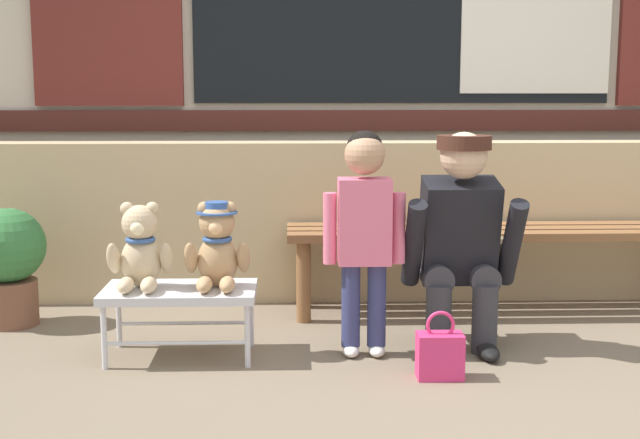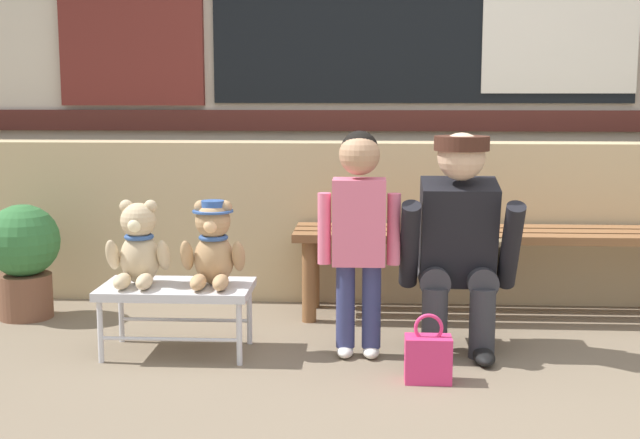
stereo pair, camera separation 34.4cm
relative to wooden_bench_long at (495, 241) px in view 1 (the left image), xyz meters
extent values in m
plane|color=#756651|center=(-0.38, -1.06, -0.37)|extent=(60.00, 60.00, 0.00)
cube|color=tan|center=(-0.38, 0.37, 0.05)|extent=(7.60, 0.25, 0.85)
cube|color=beige|center=(-0.38, 0.89, 1.25)|extent=(7.75, 0.20, 3.24)
cube|color=#471E19|center=(-0.38, 0.77, 0.58)|extent=(7.13, 0.04, 0.12)
cube|color=brown|center=(0.00, -0.14, 0.05)|extent=(2.10, 0.11, 0.04)
cube|color=brown|center=(0.00, 0.00, 0.05)|extent=(2.10, 0.11, 0.04)
cube|color=brown|center=(0.00, 0.14, 0.05)|extent=(2.10, 0.11, 0.04)
cylinder|color=brown|center=(-0.97, -0.14, -0.17)|extent=(0.07, 0.07, 0.40)
cylinder|color=brown|center=(-0.97, 0.14, -0.17)|extent=(0.07, 0.07, 0.40)
cube|color=silver|center=(-1.50, -0.67, -0.09)|extent=(0.64, 0.36, 0.04)
cylinder|color=silver|center=(-1.79, -0.82, -0.24)|extent=(0.02, 0.02, 0.26)
cylinder|color=silver|center=(-1.79, -0.52, -0.24)|extent=(0.02, 0.02, 0.26)
cylinder|color=silver|center=(-1.21, -0.82, -0.24)|extent=(0.02, 0.02, 0.26)
cylinder|color=silver|center=(-1.21, -0.52, -0.24)|extent=(0.02, 0.02, 0.26)
cylinder|color=silver|center=(-1.50, -0.82, -0.27)|extent=(0.58, 0.02, 0.02)
cylinder|color=silver|center=(-1.50, -0.52, -0.27)|extent=(0.58, 0.02, 0.02)
ellipsoid|color=#CCB289|center=(-1.66, -0.65, 0.04)|extent=(0.17, 0.14, 0.22)
sphere|color=#CCB289|center=(-1.66, -0.66, 0.20)|extent=(0.15, 0.15, 0.15)
sphere|color=#FFEEBB|center=(-1.66, -0.72, 0.19)|extent=(0.06, 0.06, 0.06)
sphere|color=#CCB289|center=(-1.71, -0.65, 0.26)|extent=(0.06, 0.06, 0.06)
ellipsoid|color=#CCB289|center=(-1.77, -0.68, 0.06)|extent=(0.06, 0.11, 0.16)
ellipsoid|color=#CCB289|center=(-1.71, -0.77, -0.04)|extent=(0.06, 0.15, 0.06)
sphere|color=#CCB289|center=(-1.61, -0.65, 0.26)|extent=(0.06, 0.06, 0.06)
ellipsoid|color=#CCB289|center=(-1.55, -0.68, 0.06)|extent=(0.06, 0.11, 0.16)
ellipsoid|color=#CCB289|center=(-1.61, -0.77, -0.04)|extent=(0.06, 0.15, 0.06)
torus|color=#335699|center=(-1.66, -0.66, 0.13)|extent=(0.13, 0.13, 0.02)
ellipsoid|color=tan|center=(-1.34, -0.65, 0.04)|extent=(0.17, 0.14, 0.22)
sphere|color=tan|center=(-1.34, -0.66, 0.20)|extent=(0.15, 0.15, 0.15)
sphere|color=#F4C188|center=(-1.34, -0.72, 0.19)|extent=(0.06, 0.06, 0.06)
sphere|color=tan|center=(-1.39, -0.65, 0.26)|extent=(0.06, 0.06, 0.06)
ellipsoid|color=tan|center=(-1.45, -0.68, 0.06)|extent=(0.06, 0.11, 0.16)
ellipsoid|color=tan|center=(-1.39, -0.77, -0.04)|extent=(0.06, 0.15, 0.06)
sphere|color=tan|center=(-1.29, -0.65, 0.26)|extent=(0.06, 0.06, 0.06)
ellipsoid|color=tan|center=(-1.23, -0.68, 0.06)|extent=(0.06, 0.11, 0.16)
ellipsoid|color=tan|center=(-1.29, -0.77, -0.04)|extent=(0.06, 0.15, 0.06)
torus|color=#335699|center=(-1.34, -0.66, 0.13)|extent=(0.13, 0.13, 0.02)
cylinder|color=#335699|center=(-1.34, -0.66, 0.24)|extent=(0.17, 0.17, 0.01)
cylinder|color=#335699|center=(-1.34, -0.66, 0.27)|extent=(0.10, 0.10, 0.04)
cylinder|color=navy|center=(-0.78, -0.68, -0.15)|extent=(0.08, 0.08, 0.36)
ellipsoid|color=silver|center=(-0.78, -0.70, -0.35)|extent=(0.07, 0.12, 0.05)
cylinder|color=navy|center=(-0.67, -0.68, -0.15)|extent=(0.08, 0.08, 0.36)
ellipsoid|color=silver|center=(-0.67, -0.70, -0.35)|extent=(0.07, 0.12, 0.05)
cube|color=#E56B89|center=(-0.72, -0.68, 0.21)|extent=(0.22, 0.15, 0.36)
cylinder|color=#E56B89|center=(-0.87, -0.68, 0.18)|extent=(0.06, 0.06, 0.30)
cylinder|color=#E56B89|center=(-0.58, -0.68, 0.18)|extent=(0.06, 0.06, 0.30)
sphere|color=tan|center=(-0.72, -0.68, 0.49)|extent=(0.17, 0.17, 0.17)
sphere|color=black|center=(-0.72, -0.66, 0.51)|extent=(0.16, 0.16, 0.16)
cylinder|color=#333338|center=(-0.40, -0.67, -0.22)|extent=(0.11, 0.11, 0.30)
cylinder|color=#333338|center=(-0.40, -0.53, -0.05)|extent=(0.13, 0.32, 0.13)
ellipsoid|color=black|center=(-0.40, -0.75, -0.34)|extent=(0.09, 0.20, 0.06)
cylinder|color=#333338|center=(-0.20, -0.67, -0.22)|extent=(0.11, 0.11, 0.30)
cylinder|color=#333338|center=(-0.20, -0.53, -0.05)|extent=(0.13, 0.32, 0.13)
ellipsoid|color=black|center=(-0.20, -0.75, -0.34)|extent=(0.09, 0.20, 0.06)
cube|color=black|center=(-0.30, -0.56, 0.15)|extent=(0.32, 0.30, 0.47)
cylinder|color=black|center=(-0.51, -0.66, 0.11)|extent=(0.08, 0.28, 0.40)
cylinder|color=black|center=(-0.09, -0.66, 0.11)|extent=(0.08, 0.28, 0.40)
sphere|color=#DBB28E|center=(-0.30, -0.63, 0.48)|extent=(0.20, 0.20, 0.20)
cylinder|color=#422319|center=(-0.30, -0.63, 0.53)|extent=(0.23, 0.23, 0.06)
cube|color=brown|center=(-0.11, -0.47, 0.01)|extent=(0.10, 0.22, 0.16)
cube|color=#E53370|center=(-0.45, -0.98, -0.28)|extent=(0.18, 0.11, 0.18)
torus|color=#E53370|center=(-0.45, -0.98, -0.16)|extent=(0.11, 0.01, 0.11)
cylinder|color=brown|center=(-2.38, -0.15, -0.26)|extent=(0.26, 0.26, 0.22)
sphere|color=#337038|center=(-2.38, -0.15, 0.02)|extent=(0.36, 0.36, 0.36)
camera|label=1|loc=(-1.03, -4.17, 0.75)|focal=47.63mm
camera|label=2|loc=(-0.69, -4.17, 0.75)|focal=47.63mm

